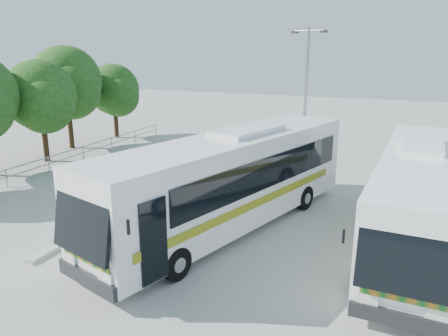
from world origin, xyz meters
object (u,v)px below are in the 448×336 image
at_px(tree_far_c, 41,95).
at_px(coach_adjacent, 417,196).
at_px(tree_far_d, 67,82).
at_px(coach_main, 230,180).
at_px(lamppost, 305,101).
at_px(tree_far_e, 115,90).

distance_m(tree_far_c, coach_adjacent, 22.45).
relative_size(tree_far_c, tree_far_d, 0.88).
bearing_deg(tree_far_c, coach_main, -20.12).
bearing_deg(tree_far_c, tree_far_d, 107.83).
xyz_separation_m(tree_far_d, coach_adjacent, (23.11, -7.94, -2.89)).
bearing_deg(lamppost, coach_adjacent, -26.47).
bearing_deg(coach_main, coach_adjacent, 27.18).
bearing_deg(coach_main, lamppost, 96.20).
bearing_deg(coach_adjacent, coach_main, -166.95).
xyz_separation_m(tree_far_c, lamppost, (16.35, 1.61, 0.25)).
relative_size(coach_main, coach_adjacent, 1.09).
height_order(tree_far_c, tree_far_e, tree_far_c).
distance_m(tree_far_c, tree_far_d, 3.93).
xyz_separation_m(tree_far_e, lamppost, (16.86, -6.59, 0.62)).
distance_m(tree_far_d, tree_far_e, 4.65).
height_order(coach_adjacent, lamppost, lamppost).
bearing_deg(tree_far_e, coach_adjacent, -29.01).
distance_m(coach_main, lamppost, 7.63).
bearing_deg(tree_far_e, lamppost, -21.36).
bearing_deg(coach_main, tree_far_d, 167.18).
bearing_deg(tree_far_e, coach_main, -41.42).
bearing_deg(coach_main, tree_far_e, 155.34).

